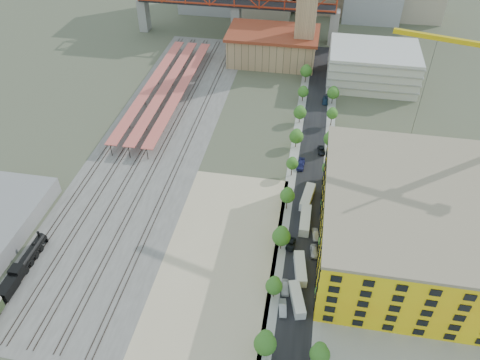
% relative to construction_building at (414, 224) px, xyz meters
% --- Properties ---
extents(ground, '(400.00, 400.00, 0.00)m').
position_rel_construction_building_xyz_m(ground, '(-42.00, 20.00, -9.41)').
color(ground, '#474C38').
rests_on(ground, ground).
extents(ballast_strip, '(36.00, 165.00, 0.06)m').
position_rel_construction_building_xyz_m(ballast_strip, '(-78.00, 37.50, -9.38)').
color(ballast_strip, '#605E59').
rests_on(ballast_strip, ground).
extents(dirt_lot, '(28.00, 67.00, 0.06)m').
position_rel_construction_building_xyz_m(dirt_lot, '(-46.00, -11.50, -9.38)').
color(dirt_lot, tan).
rests_on(dirt_lot, ground).
extents(street_asphalt, '(12.00, 170.00, 0.06)m').
position_rel_construction_building_xyz_m(street_asphalt, '(-26.00, 35.00, -9.38)').
color(street_asphalt, black).
rests_on(street_asphalt, ground).
extents(sidewalk_west, '(3.00, 170.00, 0.04)m').
position_rel_construction_building_xyz_m(sidewalk_west, '(-31.50, 35.00, -9.39)').
color(sidewalk_west, gray).
rests_on(sidewalk_west, ground).
extents(sidewalk_east, '(3.00, 170.00, 0.04)m').
position_rel_construction_building_xyz_m(sidewalk_east, '(-20.50, 35.00, -9.39)').
color(sidewalk_east, gray).
rests_on(sidewalk_east, ground).
extents(construction_pad, '(50.00, 90.00, 0.06)m').
position_rel_construction_building_xyz_m(construction_pad, '(3.00, 0.00, -9.38)').
color(construction_pad, gray).
rests_on(construction_pad, ground).
extents(rail_tracks, '(26.56, 160.00, 0.18)m').
position_rel_construction_building_xyz_m(rail_tracks, '(-79.80, 37.50, -9.26)').
color(rail_tracks, '#382B23').
rests_on(rail_tracks, ground).
extents(platform_canopies, '(16.00, 80.00, 4.12)m').
position_rel_construction_building_xyz_m(platform_canopies, '(-83.00, 65.00, -5.42)').
color(platform_canopies, '#CD5D4E').
rests_on(platform_canopies, ground).
extents(station_hall, '(38.00, 24.00, 13.10)m').
position_rel_construction_building_xyz_m(station_hall, '(-47.00, 102.00, -2.74)').
color(station_hall, tan).
rests_on(station_hall, ground).
extents(parking_garage, '(34.00, 26.00, 14.00)m').
position_rel_construction_building_xyz_m(parking_garage, '(-6.00, 90.00, -2.41)').
color(parking_garage, silver).
rests_on(parking_garage, ground).
extents(construction_building, '(44.60, 50.60, 18.80)m').
position_rel_construction_building_xyz_m(construction_building, '(0.00, 0.00, 0.00)').
color(construction_building, '#F8FF15').
rests_on(construction_building, ground).
extents(street_trees, '(15.40, 124.40, 8.00)m').
position_rel_construction_building_xyz_m(street_trees, '(-26.00, 25.00, -9.41)').
color(street_trees, '#25691F').
rests_on(street_trees, ground).
extents(distant_hills, '(647.00, 264.00, 227.00)m').
position_rel_construction_building_xyz_m(distant_hills, '(3.28, 280.00, -88.95)').
color(distant_hills, '#4C6B59').
rests_on(distant_hills, ground).
extents(locomotive, '(2.69, 20.72, 5.18)m').
position_rel_construction_building_xyz_m(locomotive, '(-92.00, -22.47, -7.48)').
color(locomotive, black).
rests_on(locomotive, ground).
extents(site_trailer_a, '(4.72, 9.41, 2.49)m').
position_rel_construction_building_xyz_m(site_trailer_a, '(-26.00, -20.80, -8.16)').
color(site_trailer_a, silver).
rests_on(site_trailer_a, ground).
extents(site_trailer_b, '(3.94, 9.76, 2.60)m').
position_rel_construction_building_xyz_m(site_trailer_b, '(-26.00, -11.82, -8.11)').
color(site_trailer_b, silver).
rests_on(site_trailer_b, ground).
extents(site_trailer_c, '(2.70, 10.10, 2.76)m').
position_rel_construction_building_xyz_m(site_trailer_c, '(-26.00, 4.86, -8.03)').
color(site_trailer_c, silver).
rests_on(site_trailer_c, ground).
extents(site_trailer_d, '(4.04, 10.24, 2.73)m').
position_rel_construction_building_xyz_m(site_trailer_d, '(-26.00, 14.42, -8.05)').
color(site_trailer_d, silver).
rests_on(site_trailer_d, ground).
extents(car_0, '(2.38, 4.84, 1.59)m').
position_rel_construction_building_xyz_m(car_0, '(-29.00, -17.63, -8.62)').
color(car_0, silver).
rests_on(car_0, ground).
extents(car_1, '(2.30, 4.91, 1.56)m').
position_rel_construction_building_xyz_m(car_1, '(-29.00, -23.31, -8.63)').
color(car_1, '#9E9FA3').
rests_on(car_1, ground).
extents(car_2, '(2.55, 4.89, 1.32)m').
position_rel_construction_building_xyz_m(car_2, '(-29.00, -3.70, -8.75)').
color(car_2, black).
rests_on(car_2, ground).
extents(car_3, '(2.55, 5.65, 1.60)m').
position_rel_construction_building_xyz_m(car_3, '(-29.00, 29.71, -8.61)').
color(car_3, navy).
rests_on(car_3, ground).
extents(car_4, '(2.31, 4.69, 1.54)m').
position_rel_construction_building_xyz_m(car_4, '(-23.00, -5.20, -8.64)').
color(car_4, '#BEBEBE').
rests_on(car_4, ground).
extents(car_5, '(2.07, 4.47, 1.42)m').
position_rel_construction_building_xyz_m(car_5, '(-23.00, 0.79, -8.70)').
color(car_5, '#98989D').
rests_on(car_5, ground).
extents(car_6, '(2.84, 5.14, 1.36)m').
position_rel_construction_building_xyz_m(car_6, '(-23.00, 38.55, -8.73)').
color(car_6, black).
rests_on(car_6, ground).
extents(car_7, '(2.09, 5.12, 1.49)m').
position_rel_construction_building_xyz_m(car_7, '(-23.00, 70.50, -8.67)').
color(car_7, navy).
rests_on(car_7, ground).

